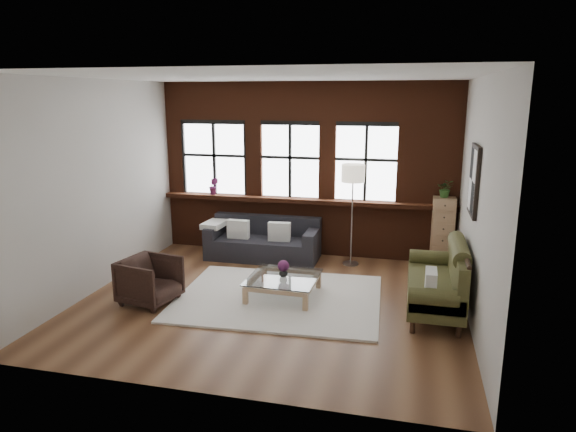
% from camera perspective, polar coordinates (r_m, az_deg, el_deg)
% --- Properties ---
extents(floor, '(5.50, 5.50, 0.00)m').
position_cam_1_polar(floor, '(7.68, -1.80, -9.35)').
color(floor, brown).
rests_on(floor, ground).
extents(ceiling, '(5.50, 5.50, 0.00)m').
position_cam_1_polar(ceiling, '(7.09, -1.99, 15.26)').
color(ceiling, white).
rests_on(ceiling, ground).
extents(wall_back, '(5.50, 0.00, 5.50)m').
position_cam_1_polar(wall_back, '(9.62, 2.08, 5.18)').
color(wall_back, '#B9B6AC').
rests_on(wall_back, ground).
extents(wall_front, '(5.50, 0.00, 5.50)m').
position_cam_1_polar(wall_front, '(4.91, -9.64, -2.90)').
color(wall_front, '#B9B6AC').
rests_on(wall_front, ground).
extents(wall_left, '(0.00, 5.00, 5.00)m').
position_cam_1_polar(wall_left, '(8.37, -20.39, 3.13)').
color(wall_left, '#B9B6AC').
rests_on(wall_left, ground).
extents(wall_right, '(0.00, 5.00, 5.00)m').
position_cam_1_polar(wall_right, '(7.02, 20.32, 1.32)').
color(wall_right, '#B9B6AC').
rests_on(wall_right, ground).
extents(brick_backwall, '(5.50, 0.12, 3.20)m').
position_cam_1_polar(brick_backwall, '(9.56, 2.00, 5.13)').
color(brick_backwall, '#4D2212').
rests_on(brick_backwall, floor).
extents(sill_ledge, '(5.50, 0.30, 0.08)m').
position_cam_1_polar(sill_ledge, '(9.57, 1.87, 1.73)').
color(sill_ledge, '#4D2212').
rests_on(sill_ledge, brick_backwall).
extents(window_left, '(1.38, 0.10, 1.50)m').
position_cam_1_polar(window_left, '(10.06, -8.13, 6.27)').
color(window_left, black).
rests_on(window_left, brick_backwall).
extents(window_mid, '(1.38, 0.10, 1.50)m').
position_cam_1_polar(window_mid, '(9.61, 0.26, 6.08)').
color(window_mid, black).
rests_on(window_mid, brick_backwall).
extents(window_right, '(1.38, 0.10, 1.50)m').
position_cam_1_polar(window_right, '(9.39, 8.65, 5.77)').
color(window_right, black).
rests_on(window_right, brick_backwall).
extents(wall_poster, '(0.05, 0.74, 0.94)m').
position_cam_1_polar(wall_poster, '(7.26, 19.98, 3.74)').
color(wall_poster, black).
rests_on(wall_poster, wall_right).
extents(shag_rug, '(3.08, 2.47, 0.03)m').
position_cam_1_polar(shag_rug, '(7.73, -1.03, -9.05)').
color(shag_rug, silver).
rests_on(shag_rug, floor).
extents(dark_sofa, '(2.05, 0.83, 0.74)m').
position_cam_1_polar(dark_sofa, '(9.46, -2.81, -2.58)').
color(dark_sofa, black).
rests_on(dark_sofa, floor).
extents(pillow_a, '(0.40, 0.14, 0.34)m').
position_cam_1_polar(pillow_a, '(9.45, -5.55, -1.46)').
color(pillow_a, silver).
rests_on(pillow_a, dark_sofa).
extents(pillow_b, '(0.41, 0.17, 0.34)m').
position_cam_1_polar(pillow_b, '(9.23, -0.97, -1.75)').
color(pillow_b, silver).
rests_on(pillow_b, dark_sofa).
extents(vintage_settee, '(0.82, 1.85, 0.99)m').
position_cam_1_polar(vintage_settee, '(7.46, 16.02, -6.50)').
color(vintage_settee, '#403F1D').
rests_on(vintage_settee, floor).
extents(pillow_settee, '(0.14, 0.38, 0.34)m').
position_cam_1_polar(pillow_settee, '(6.89, 15.58, -7.18)').
color(pillow_settee, silver).
rests_on(pillow_settee, vintage_settee).
extents(armchair, '(0.87, 0.85, 0.68)m').
position_cam_1_polar(armchair, '(7.74, -15.10, -6.95)').
color(armchair, black).
rests_on(armchair, floor).
extents(coffee_table, '(1.03, 1.03, 0.34)m').
position_cam_1_polar(coffee_table, '(7.72, -0.51, -7.93)').
color(coffee_table, tan).
rests_on(coffee_table, shag_rug).
extents(vase, '(0.17, 0.17, 0.14)m').
position_cam_1_polar(vase, '(7.64, -0.52, -6.28)').
color(vase, '#B2B2B2').
rests_on(vase, coffee_table).
extents(flowers, '(0.17, 0.17, 0.17)m').
position_cam_1_polar(flowers, '(7.61, -0.52, -5.56)').
color(flowers, '#5B1F4D').
rests_on(flowers, vase).
extents(drawer_chest, '(0.38, 0.38, 1.23)m').
position_cam_1_polar(drawer_chest, '(9.39, 16.78, -1.70)').
color(drawer_chest, tan).
rests_on(drawer_chest, floor).
extents(potted_plant_top, '(0.28, 0.25, 0.31)m').
position_cam_1_polar(potted_plant_top, '(9.23, 17.10, 2.93)').
color(potted_plant_top, '#2D5923').
rests_on(potted_plant_top, drawer_chest).
extents(floor_lamp, '(0.40, 0.40, 1.95)m').
position_cam_1_polar(floor_lamp, '(9.04, 7.13, 0.52)').
color(floor_lamp, '#A5A5A8').
rests_on(floor_lamp, floor).
extents(sill_plant, '(0.20, 0.17, 0.33)m').
position_cam_1_polar(sill_plant, '(10.01, -8.26, 3.32)').
color(sill_plant, '#5B1F4D').
rests_on(sill_plant, sill_ledge).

